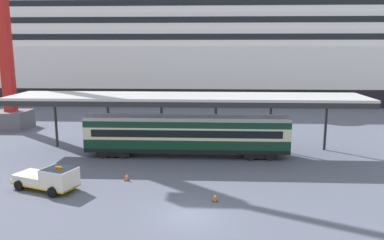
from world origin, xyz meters
TOP-DOWN VIEW (x-y plane):
  - ground_plane at (0.00, 0.00)m, footprint 400.00×400.00m
  - cruise_ship at (-12.22, 57.13)m, footprint 145.29×22.24m
  - platform_canopy at (-1.03, 14.13)m, footprint 34.86×6.16m
  - train_carriage at (-1.03, 13.67)m, footprint 20.02×2.81m
  - service_truck at (-10.84, 3.92)m, footprint 5.58×3.74m
  - traffic_cone_near at (1.67, 2.41)m, footprint 0.36×0.36m
  - traffic_cone_mid at (-5.53, 6.36)m, footprint 0.36×0.36m
  - dockside_crane at (-24.57, 25.82)m, footprint 15.73×4.40m

SIDE VIEW (x-z plane):
  - ground_plane at x=0.00m, z-range 0.00..0.00m
  - traffic_cone_mid at x=-5.53m, z-range -0.01..0.68m
  - traffic_cone_near at x=1.67m, z-range -0.01..0.69m
  - service_truck at x=-10.84m, z-range -0.02..2.00m
  - train_carriage at x=-1.03m, z-range 0.24..4.35m
  - platform_canopy at x=-1.03m, z-range 2.77..8.87m
  - cruise_ship at x=-12.22m, z-range -5.39..26.97m
  - dockside_crane at x=-24.57m, z-range -10.18..41.99m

